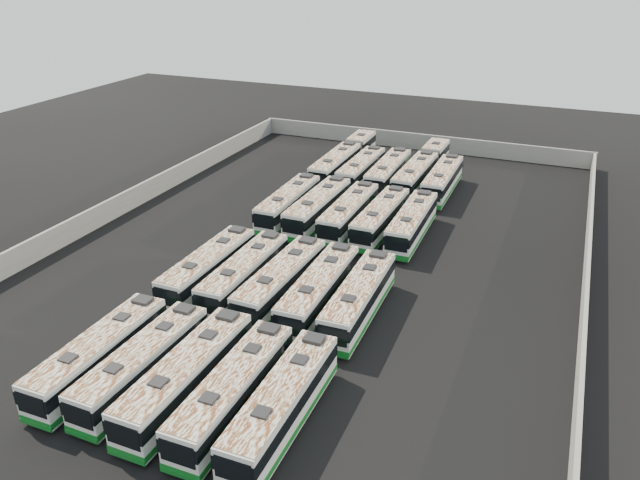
# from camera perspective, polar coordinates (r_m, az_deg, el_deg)

# --- Properties ---
(ground) EXTENTS (140.00, 140.00, 0.00)m
(ground) POSITION_cam_1_polar(r_m,az_deg,el_deg) (55.07, -0.69, -1.79)
(ground) COLOR black
(ground) RESTS_ON ground
(perimeter_wall) EXTENTS (45.20, 73.20, 2.20)m
(perimeter_wall) POSITION_cam_1_polar(r_m,az_deg,el_deg) (54.58, -0.70, -0.76)
(perimeter_wall) COLOR slate
(perimeter_wall) RESTS_ON ground
(bus_front_far_left) EXTENTS (2.44, 11.25, 3.17)m
(bus_front_far_left) POSITION_cam_1_polar(r_m,az_deg,el_deg) (42.40, -19.50, -9.84)
(bus_front_far_left) COLOR silver
(bus_front_far_left) RESTS_ON ground
(bus_front_left) EXTENTS (2.55, 11.16, 3.13)m
(bus_front_left) POSITION_cam_1_polar(r_m,az_deg,el_deg) (40.74, -15.90, -10.88)
(bus_front_left) COLOR silver
(bus_front_left) RESTS_ON ground
(bus_front_center) EXTENTS (2.58, 11.70, 3.29)m
(bus_front_center) POSITION_cam_1_polar(r_m,az_deg,el_deg) (38.95, -12.06, -12.11)
(bus_front_center) COLOR silver
(bus_front_center) RESTS_ON ground
(bus_front_right) EXTENTS (2.49, 11.39, 3.20)m
(bus_front_right) POSITION_cam_1_polar(r_m,az_deg,el_deg) (37.46, -7.93, -13.54)
(bus_front_right) COLOR silver
(bus_front_right) RESTS_ON ground
(bus_front_far_right) EXTENTS (2.55, 11.38, 3.20)m
(bus_front_far_right) POSITION_cam_1_polar(r_m,az_deg,el_deg) (36.32, -3.46, -14.75)
(bus_front_far_right) COLOR silver
(bus_front_far_right) RESTS_ON ground
(bus_midfront_far_left) EXTENTS (2.48, 11.33, 3.19)m
(bus_midfront_far_left) POSITION_cam_1_polar(r_m,az_deg,el_deg) (50.92, -10.17, -2.52)
(bus_midfront_far_left) COLOR silver
(bus_midfront_far_left) RESTS_ON ground
(bus_midfront_left) EXTENTS (2.47, 11.26, 3.17)m
(bus_midfront_left) POSITION_cam_1_polar(r_m,az_deg,el_deg) (49.53, -6.93, -3.13)
(bus_midfront_left) COLOR silver
(bus_midfront_left) RESTS_ON ground
(bus_midfront_center) EXTENTS (2.73, 11.61, 3.25)m
(bus_midfront_center) POSITION_cam_1_polar(r_m,az_deg,el_deg) (48.12, -3.57, -3.83)
(bus_midfront_center) COLOR silver
(bus_midfront_center) RESTS_ON ground
(bus_midfront_right) EXTENTS (2.68, 11.61, 3.26)m
(bus_midfront_right) POSITION_cam_1_polar(r_m,az_deg,el_deg) (46.85, -0.08, -4.62)
(bus_midfront_right) COLOR silver
(bus_midfront_right) RESTS_ON ground
(bus_midfront_far_right) EXTENTS (2.68, 11.44, 3.21)m
(bus_midfront_far_right) POSITION_cam_1_polar(r_m,az_deg,el_deg) (45.92, 3.58, -5.38)
(bus_midfront_far_right) COLOR silver
(bus_midfront_far_right) RESTS_ON ground
(bus_midback_far_left) EXTENTS (2.61, 11.35, 3.19)m
(bus_midback_far_left) POSITION_cam_1_polar(r_m,az_deg,el_deg) (62.94, -2.90, 3.35)
(bus_midback_far_left) COLOR silver
(bus_midback_far_left) RESTS_ON ground
(bus_midback_left) EXTENTS (2.59, 11.68, 3.28)m
(bus_midback_left) POSITION_cam_1_polar(r_m,az_deg,el_deg) (61.69, -0.18, 2.97)
(bus_midback_left) COLOR silver
(bus_midback_left) RESTS_ON ground
(bus_midback_center) EXTENTS (2.49, 11.36, 3.19)m
(bus_midback_center) POSITION_cam_1_polar(r_m,az_deg,el_deg) (60.57, 2.66, 2.47)
(bus_midback_center) COLOR silver
(bus_midback_center) RESTS_ON ground
(bus_midback_right) EXTENTS (2.57, 11.21, 3.14)m
(bus_midback_right) POSITION_cam_1_polar(r_m,az_deg,el_deg) (59.76, 5.55, 2.02)
(bus_midback_right) COLOR silver
(bus_midback_right) RESTS_ON ground
(bus_midback_far_right) EXTENTS (2.55, 11.22, 3.15)m
(bus_midback_far_right) POSITION_cam_1_polar(r_m,az_deg,el_deg) (58.94, 8.39, 1.53)
(bus_midback_far_right) COLOR silver
(bus_midback_far_right) RESTS_ON ground
(bus_back_far_left) EXTENTS (2.66, 17.90, 3.24)m
(bus_back_far_left) POSITION_cam_1_polar(r_m,az_deg,el_deg) (76.84, 2.23, 7.44)
(bus_back_far_left) COLOR silver
(bus_back_far_left) RESTS_ON ground
(bus_back_left) EXTENTS (2.37, 11.15, 3.14)m
(bus_back_left) POSITION_cam_1_polar(r_m,az_deg,el_deg) (72.99, 3.77, 6.41)
(bus_back_left) COLOR silver
(bus_back_left) RESTS_ON ground
(bus_back_center) EXTENTS (2.61, 11.48, 3.22)m
(bus_back_center) POSITION_cam_1_polar(r_m,az_deg,el_deg) (72.13, 6.24, 6.12)
(bus_back_center) COLOR silver
(bus_back_center) RESTS_ON ground
(bus_back_right) EXTENTS (2.67, 17.71, 3.21)m
(bus_back_right) POSITION_cam_1_polar(r_m,az_deg,el_deg) (74.22, 9.30, 6.47)
(bus_back_right) COLOR silver
(bus_back_right) RESTS_ON ground
(bus_back_far_right) EXTENTS (2.48, 11.33, 3.19)m
(bus_back_far_right) POSITION_cam_1_polar(r_m,az_deg,el_deg) (70.70, 11.12, 5.38)
(bus_back_far_right) COLOR silver
(bus_back_far_right) RESTS_ON ground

